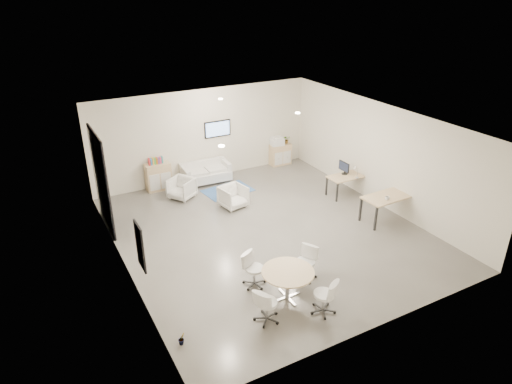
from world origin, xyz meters
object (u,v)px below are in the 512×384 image
at_px(sideboard_left, 158,177).
at_px(loveseat, 205,173).
at_px(armchair_right, 233,196).
at_px(sideboard_right, 280,154).
at_px(desk_front, 388,198).
at_px(armchair_left, 181,187).
at_px(desk_rear, 347,178).
at_px(round_table, 288,274).

height_order(sideboard_left, loveseat, sideboard_left).
bearing_deg(sideboard_left, loveseat, -6.33).
xyz_separation_m(loveseat, armchair_right, (0.01, -2.21, 0.04)).
xyz_separation_m(sideboard_right, loveseat, (-3.20, -0.20, -0.06)).
xyz_separation_m(sideboard_left, desk_front, (5.26, -5.34, 0.25)).
bearing_deg(armchair_left, loveseat, 91.31).
distance_m(sideboard_left, loveseat, 1.65).
height_order(sideboard_left, desk_front, sideboard_left).
bearing_deg(loveseat, sideboard_left, 176.38).
relative_size(sideboard_left, armchair_right, 1.23).
xyz_separation_m(sideboard_right, desk_rear, (0.51, -3.39, 0.21)).
height_order(desk_rear, desk_front, desk_front).
distance_m(desk_front, round_table, 4.85).
height_order(sideboard_right, armchair_right, sideboard_right).
height_order(sideboard_right, armchair_left, sideboard_right).
xyz_separation_m(loveseat, armchair_left, (-1.19, -0.83, 0.04)).
height_order(armchair_left, round_table, armchair_left).
xyz_separation_m(sideboard_left, sideboard_right, (4.84, 0.02, -0.06)).
relative_size(loveseat, armchair_right, 2.25).
relative_size(desk_front, round_table, 1.32).
bearing_deg(desk_rear, sideboard_left, 147.00).
bearing_deg(armchair_left, armchair_right, 7.57).
bearing_deg(armchair_left, desk_rear, 30.73).
distance_m(armchair_right, desk_front, 4.67).
relative_size(armchair_left, round_table, 0.65).
xyz_separation_m(sideboard_right, desk_front, (0.42, -5.36, 0.31)).
relative_size(armchair_right, desk_rear, 0.58).
distance_m(sideboard_left, desk_rear, 6.32).
bearing_deg(armchair_right, loveseat, 79.71).
distance_m(sideboard_left, sideboard_right, 4.84).
bearing_deg(loveseat, armchair_left, -142.49).
height_order(armchair_left, armchair_right, same).
height_order(loveseat, round_table, loveseat).
relative_size(sideboard_left, sideboard_right, 1.16).
bearing_deg(round_table, armchair_right, 78.76).
distance_m(loveseat, armchair_left, 1.45).
bearing_deg(armchair_right, sideboard_right, 26.38).
height_order(armchair_right, desk_front, desk_front).
xyz_separation_m(desk_front, round_table, (-4.54, -1.72, -0.08)).
distance_m(armchair_left, desk_rear, 5.45).
xyz_separation_m(sideboard_right, round_table, (-4.12, -7.08, 0.23)).
height_order(loveseat, armchair_left, armchair_left).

